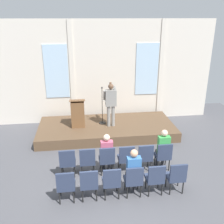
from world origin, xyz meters
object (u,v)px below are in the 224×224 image
at_px(chair_r0_c4, 145,156).
at_px(chair_r1_c4, 155,177).
at_px(chair_r0_c1, 87,160).
at_px(chair_r1_c3, 134,179).
at_px(audience_r0_c5, 163,147).
at_px(audience_r1_c3, 133,170).
at_px(mic_stand, 102,116).
at_px(lectern, 78,113).
at_px(chair_r0_c3, 126,157).
at_px(chair_r1_c0, 66,184).
at_px(chair_r0_c0, 68,161).
at_px(chair_r0_c5, 163,155).
at_px(chair_r0_c2, 107,158).
at_px(chair_r1_c2, 112,181).
at_px(chair_r1_c5, 176,176).
at_px(audience_r0_c2, 107,151).
at_px(chair_r1_c1, 89,182).
at_px(speaker, 111,102).

height_order(chair_r0_c4, chair_r1_c4, same).
relative_size(chair_r0_c1, chair_r1_c3, 1.00).
relative_size(audience_r0_c5, audience_r1_c3, 0.98).
height_order(mic_stand, lectern, mic_stand).
relative_size(chair_r0_c3, chair_r1_c0, 1.00).
bearing_deg(chair_r0_c4, lectern, 125.59).
distance_m(chair_r0_c0, chair_r1_c0, 1.11).
height_order(chair_r1_c0, audience_r1_c3, audience_r1_c3).
bearing_deg(audience_r0_c5, chair_r0_c5, -90.00).
bearing_deg(chair_r1_c0, chair_r0_c2, 43.53).
distance_m(chair_r1_c2, chair_r1_c5, 1.76).
relative_size(audience_r0_c2, chair_r0_c3, 1.39).
bearing_deg(audience_r0_c2, chair_r0_c0, -176.00).
xyz_separation_m(chair_r0_c1, audience_r1_c3, (1.17, -1.04, 0.23)).
bearing_deg(lectern, chair_r1_c5, -56.49).
distance_m(chair_r0_c4, chair_r1_c4, 1.11).
bearing_deg(audience_r0_c5, chair_r1_c1, -153.02).
height_order(audience_r0_c2, chair_r0_c3, audience_r0_c2).
xyz_separation_m(chair_r0_c5, chair_r1_c5, (0.00, -1.11, 0.00)).
bearing_deg(chair_r0_c0, chair_r1_c2, -43.53).
height_order(chair_r0_c1, chair_r1_c3, same).
relative_size(chair_r1_c1, chair_r1_c2, 1.00).
height_order(speaker, chair_r0_c5, speaker).
relative_size(chair_r1_c0, chair_r1_c3, 1.00).
bearing_deg(chair_r0_c3, chair_r0_c1, 180.00).
relative_size(audience_r0_c2, audience_r0_c5, 0.97).
bearing_deg(chair_r0_c5, audience_r1_c3, -138.55).
bearing_deg(mic_stand, chair_r0_c4, -71.00).
distance_m(chair_r0_c3, chair_r1_c0, 2.08).
relative_size(chair_r1_c3, chair_r1_c5, 1.00).
distance_m(chair_r0_c3, chair_r1_c5, 1.62).
distance_m(chair_r0_c3, chair_r1_c4, 1.26).
xyz_separation_m(chair_r0_c0, audience_r0_c2, (1.17, 0.08, 0.19)).
xyz_separation_m(chair_r0_c2, chair_r1_c1, (-0.59, -1.11, 0.00)).
bearing_deg(audience_r1_c3, chair_r1_c5, -3.82).
relative_size(chair_r0_c5, chair_r1_c1, 1.00).
height_order(audience_r0_c2, audience_r0_c5, audience_r0_c5).
bearing_deg(chair_r0_c0, chair_r1_c1, -62.24).
bearing_deg(chair_r0_c5, chair_r0_c2, 180.00).
bearing_deg(chair_r1_c4, chair_r0_c0, 154.59).
height_order(chair_r0_c1, audience_r0_c2, audience_r0_c2).
height_order(speaker, chair_r0_c2, speaker).
distance_m(mic_stand, audience_r0_c2, 2.92).
bearing_deg(chair_r0_c4, chair_r1_c2, -136.47).
height_order(mic_stand, chair_r1_c5, mic_stand).
xyz_separation_m(audience_r0_c5, audience_r1_c3, (-1.17, -1.12, 0.01)).
relative_size(chair_r0_c2, chair_r1_c2, 1.00).
height_order(mic_stand, chair_r1_c4, mic_stand).
xyz_separation_m(audience_r0_c2, chair_r0_c5, (1.76, -0.08, -0.19)).
xyz_separation_m(chair_r0_c3, chair_r1_c5, (1.17, -1.11, 0.00)).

